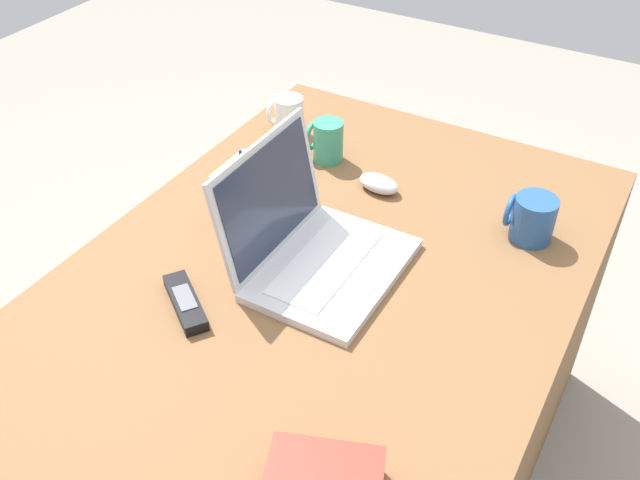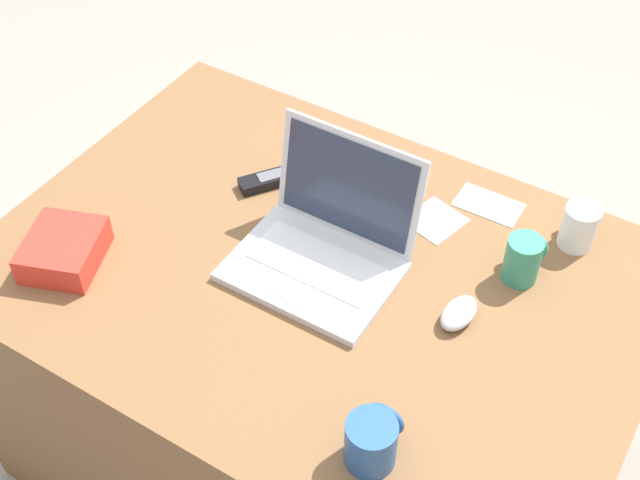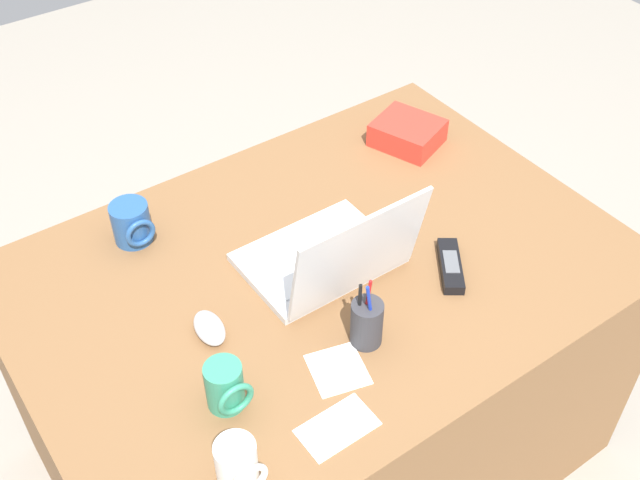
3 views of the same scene
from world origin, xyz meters
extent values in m
plane|color=gray|center=(0.00, 0.00, 0.00)|extent=(6.00, 6.00, 0.00)
cube|color=brown|center=(0.00, 0.00, 0.36)|extent=(1.33, 0.94, 0.72)
cube|color=silver|center=(-0.01, -0.02, 0.72)|extent=(0.33, 0.24, 0.02)
cube|color=silver|center=(-0.01, 0.00, 0.73)|extent=(0.27, 0.12, 0.00)
cube|color=silver|center=(-0.01, -0.09, 0.73)|extent=(0.09, 0.05, 0.00)
cube|color=silver|center=(-0.01, 0.13, 0.85)|extent=(0.32, 0.05, 0.23)
cube|color=#283347|center=(-0.01, 0.12, 0.85)|extent=(0.29, 0.04, 0.20)
ellipsoid|color=silver|center=(0.30, 0.03, 0.73)|extent=(0.07, 0.10, 0.04)
cylinder|color=#338C6B|center=(0.35, 0.19, 0.77)|extent=(0.07, 0.07, 0.10)
torus|color=#338C6B|center=(0.35, 0.24, 0.77)|extent=(0.07, 0.01, 0.07)
cylinder|color=white|center=(0.42, 0.34, 0.76)|extent=(0.07, 0.07, 0.10)
torus|color=white|center=(0.42, 0.39, 0.77)|extent=(0.07, 0.01, 0.07)
cylinder|color=#26518C|center=(0.30, -0.32, 0.76)|extent=(0.09, 0.09, 0.10)
torus|color=#26518C|center=(0.30, -0.27, 0.77)|extent=(0.07, 0.01, 0.07)
cube|color=black|center=(-0.23, 0.17, 0.73)|extent=(0.13, 0.15, 0.02)
cube|color=#595B60|center=(-0.23, 0.17, 0.74)|extent=(0.07, 0.07, 0.00)
cylinder|color=#333338|center=(0.05, 0.23, 0.77)|extent=(0.06, 0.06, 0.10)
cylinder|color=#1933B2|center=(0.05, 0.24, 0.81)|extent=(0.03, 0.01, 0.15)
cylinder|color=black|center=(0.06, 0.22, 0.80)|extent=(0.01, 0.02, 0.13)
cylinder|color=red|center=(0.05, 0.22, 0.81)|extent=(0.02, 0.01, 0.14)
cube|color=red|center=(-0.45, -0.25, 0.75)|extent=(0.19, 0.20, 0.06)
cube|color=white|center=(0.22, 0.36, 0.72)|extent=(0.14, 0.09, 0.00)
cube|color=white|center=(0.14, 0.25, 0.72)|extent=(0.13, 0.13, 0.00)
camera|label=1|loc=(-0.93, -0.52, 1.64)|focal=39.88mm
camera|label=2|loc=(0.62, -1.00, 2.00)|focal=48.05mm
camera|label=3|loc=(0.71, 1.00, 1.93)|focal=43.79mm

